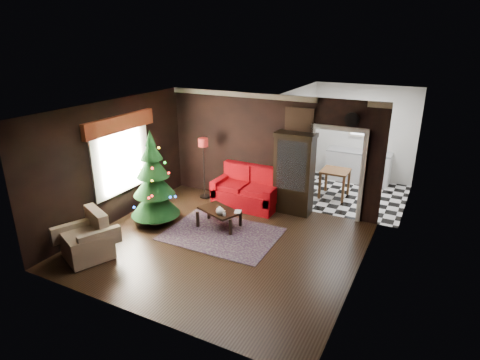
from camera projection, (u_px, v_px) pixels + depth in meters
The scene contains 26 objects.
floor at pixel (220, 245), 8.33m from camera, with size 5.50×5.50×0.00m, color black.
ceiling at pixel (218, 111), 7.36m from camera, with size 5.50×5.50×0.00m, color white.
wall_back at pixel (269, 151), 9.93m from camera, with size 5.50×5.50×0.00m, color black.
wall_front at pixel (132, 236), 5.76m from camera, with size 5.50×5.50×0.00m, color black.
wall_left at pixel (114, 163), 9.03m from camera, with size 5.50×5.50×0.00m, color black.
wall_right at pixel (362, 208), 6.67m from camera, with size 5.50×5.50×0.00m, color black.
doorway at pixel (336, 175), 9.32m from camera, with size 1.10×0.10×2.10m, color beige, non-canonical shape.
left_window at pixel (121, 158), 9.16m from camera, with size 0.05×1.60×1.40m, color white.
valance at pixel (120, 123), 8.84m from camera, with size 0.12×2.10×0.35m, color maroon.
kitchen_floor at pixel (347, 195), 10.94m from camera, with size 3.00×3.00×0.00m, color white.
kitchen_window at pixel (364, 123), 11.56m from camera, with size 0.70×0.06×0.70m, color white.
rug at pixel (222, 234), 8.77m from camera, with size 2.41×1.75×0.01m, color #2A1B25.
loveseat at pixel (247, 188), 10.04m from camera, with size 1.70×0.90×1.00m, color maroon, non-canonical shape.
curio_cabinet at pixel (294, 175), 9.57m from camera, with size 0.90×0.45×1.90m, color black, non-canonical shape.
floor_lamp at pixel (204, 168), 10.45m from camera, with size 0.27×0.27×1.61m, color black, non-canonical shape.
christmas_tree at pixel (153, 180), 8.99m from camera, with size 1.12×1.12×2.14m, color black, non-canonical shape.
armchair at pixel (86, 237), 7.71m from camera, with size 0.86×0.86×0.88m, color #CFB085, non-canonical shape.
coffee_table at pixel (219, 218), 9.05m from camera, with size 0.92×0.55×0.41m, color black, non-canonical shape.
teapot at pixel (220, 211), 8.70m from camera, with size 0.20×0.20×0.19m, color white, non-canonical shape.
cup_a at pixel (222, 211), 8.82m from camera, with size 0.08×0.08×0.07m, color silver.
cup_b at pixel (224, 214), 8.67m from camera, with size 0.07×0.07×0.06m, color silver.
book at pixel (235, 208), 8.84m from camera, with size 0.14×0.01×0.20m, color #9A8365.
wall_clock at pixel (352, 119), 8.72m from camera, with size 0.32×0.32×0.06m, color white.
painting at pixel (299, 120), 9.28m from camera, with size 0.62×0.05×0.52m, color #C37E50.
kitchen_counter at pixel (358, 167), 11.78m from camera, with size 1.80×0.60×0.90m, color silver.
kitchen_table at pixel (334, 183), 10.69m from camera, with size 0.70×0.70×0.75m, color brown, non-canonical shape.
Camera 1 is at (3.73, -6.35, 4.14)m, focal length 29.94 mm.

